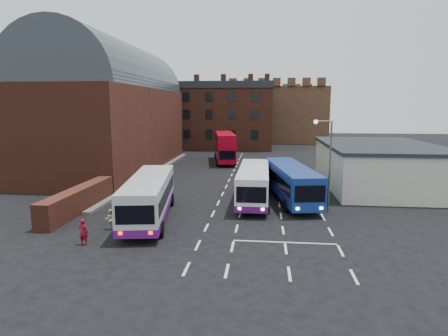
# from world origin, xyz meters

# --- Properties ---
(ground) EXTENTS (180.00, 180.00, 0.00)m
(ground) POSITION_xyz_m (0.00, 0.00, 0.00)
(ground) COLOR black
(railway_station) EXTENTS (12.00, 28.00, 16.00)m
(railway_station) POSITION_xyz_m (-15.50, 21.00, 7.64)
(railway_station) COLOR #602B1E
(railway_station) RESTS_ON ground
(forecourt_wall) EXTENTS (1.20, 10.00, 1.80)m
(forecourt_wall) POSITION_xyz_m (-10.20, 2.00, 0.90)
(forecourt_wall) COLOR #602B1E
(forecourt_wall) RESTS_ON ground
(cream_building) EXTENTS (10.40, 16.40, 4.25)m
(cream_building) POSITION_xyz_m (15.00, 14.00, 2.16)
(cream_building) COLOR beige
(cream_building) RESTS_ON ground
(brick_terrace) EXTENTS (22.00, 10.00, 11.00)m
(brick_terrace) POSITION_xyz_m (-6.00, 46.00, 5.50)
(brick_terrace) COLOR brown
(brick_terrace) RESTS_ON ground
(castle_keep) EXTENTS (22.00, 22.00, 12.00)m
(castle_keep) POSITION_xyz_m (6.00, 66.00, 6.00)
(castle_keep) COLOR brown
(castle_keep) RESTS_ON ground
(bus_white_outbound) EXTENTS (4.18, 11.21, 2.99)m
(bus_white_outbound) POSITION_xyz_m (-4.29, 0.74, 1.76)
(bus_white_outbound) COLOR silver
(bus_white_outbound) RESTS_ON ground
(bus_white_inbound) EXTENTS (2.68, 10.49, 2.86)m
(bus_white_inbound) POSITION_xyz_m (2.88, 6.43, 1.69)
(bus_white_inbound) COLOR silver
(bus_white_inbound) RESTS_ON ground
(bus_blue) EXTENTS (4.27, 11.12, 2.96)m
(bus_blue) POSITION_xyz_m (6.00, 6.99, 1.75)
(bus_blue) COLOR navy
(bus_blue) RESTS_ON ground
(bus_red_double) EXTENTS (4.04, 10.68, 4.17)m
(bus_red_double) POSITION_xyz_m (-1.84, 28.12, 2.22)
(bus_red_double) COLOR #AA0116
(bus_red_double) RESTS_ON ground
(street_lamp) EXTENTS (1.40, 0.42, 6.92)m
(street_lamp) POSITION_xyz_m (8.36, 4.01, 4.17)
(street_lamp) COLOR #505259
(street_lamp) RESTS_ON ground
(pedestrian_red) EXTENTS (0.58, 0.40, 1.53)m
(pedestrian_red) POSITION_xyz_m (-6.54, -4.62, 0.77)
(pedestrian_red) COLOR maroon
(pedestrian_red) RESTS_ON ground
(pedestrian_beige) EXTENTS (0.77, 0.67, 1.35)m
(pedestrian_beige) POSITION_xyz_m (-6.14, -1.76, 0.67)
(pedestrian_beige) COLOR #CDBC8E
(pedestrian_beige) RESTS_ON ground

